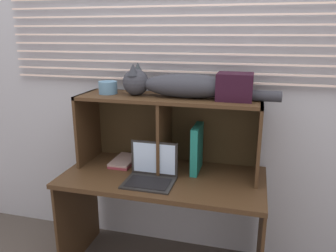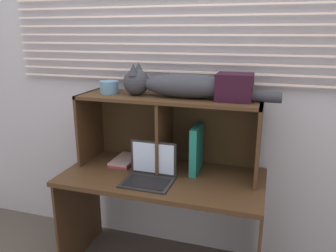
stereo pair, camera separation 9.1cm
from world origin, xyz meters
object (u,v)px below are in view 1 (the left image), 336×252
Objects in this scene: book_stack at (124,161)px; laptop at (151,173)px; cat at (178,85)px; small_basket at (108,88)px; storage_box at (235,87)px; binder_upright at (197,149)px.

laptop is at bearing -39.80° from book_stack.
laptop is (-0.11, -0.23, -0.52)m from cat.
small_basket is at bearing 180.00° from cat.
binder_upright is at bearing 180.00° from storage_box.
cat is at bearing 63.49° from laptop.
binder_upright reaches higher than laptop.
cat is 0.68m from book_stack.
small_basket is (-0.61, 0.00, 0.38)m from binder_upright.
storage_box is at bearing 0.00° from small_basket.
binder_upright is 2.53× the size of small_basket.
storage_box is (0.36, 0.00, 0.00)m from cat.
cat is 3.19× the size of binder_upright.
storage_box reaches higher than book_stack.
cat is 0.36m from storage_box.
small_basket is at bearing 180.00° from storage_box.
book_stack is 0.53m from small_basket.
binder_upright is at bearing -0.04° from book_stack.
book_stack is (-0.52, 0.00, -0.14)m from binder_upright.
small_basket reaches higher than book_stack.
storage_box is at bearing 0.00° from cat.
binder_upright is 0.47m from storage_box.
book_stack is 0.93m from storage_box.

